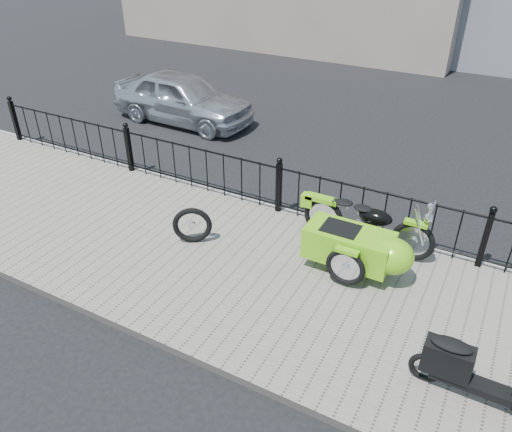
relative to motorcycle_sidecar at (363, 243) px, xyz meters
The scene contains 8 objects.
ground 2.01m from the motorcycle_sidecar, 169.79° to the right, with size 120.00×120.00×0.00m, color black.
sidewalk 2.14m from the motorcycle_sidecar, 156.05° to the right, with size 30.00×3.80×0.12m, color gray.
curb 2.25m from the motorcycle_sidecar, 149.86° to the left, with size 30.00×0.10×0.12m, color gray.
iron_fence 2.12m from the motorcycle_sidecar, 153.13° to the left, with size 14.11×0.11×1.08m.
motorcycle_sidecar is the anchor object (origin of this frame).
scooter 2.49m from the motorcycle_sidecar, 43.65° to the right, with size 1.50×0.44×1.01m.
spare_tire 2.77m from the motorcycle_sidecar, 166.68° to the right, with size 0.66×0.66×0.09m, color black.
sedan_car 7.48m from the motorcycle_sidecar, 146.83° to the left, with size 1.55×3.85×1.31m, color silver.
Camera 1 is at (3.43, -5.87, 4.90)m, focal length 35.00 mm.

